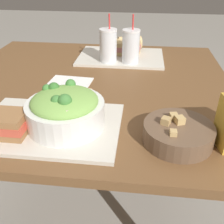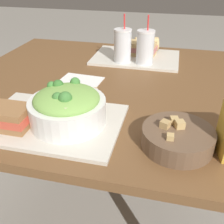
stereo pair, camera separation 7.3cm
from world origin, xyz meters
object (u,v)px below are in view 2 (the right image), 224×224
baguette_near (77,96)px  baguette_far (147,44)px  napkin_folded (81,81)px  sandwich_near (5,116)px  drink_cup_red (145,48)px  sandwich_far (140,48)px  drink_cup_dark (123,47)px  soup_bowl (177,137)px  salad_bowl (68,107)px

baguette_near → baguette_far: size_ratio=0.97×
baguette_near → baguette_far: (0.15, 0.65, 0.00)m
baguette_near → napkin_folded: bearing=17.1°
sandwich_near → drink_cup_red: drink_cup_red is taller
sandwich_far → drink_cup_dark: (-0.07, -0.12, 0.04)m
soup_bowl → baguette_far: baguette_far is taller
sandwich_near → baguette_near: 0.23m
salad_bowl → baguette_far: (0.14, 0.76, -0.02)m
salad_bowl → sandwich_far: salad_bowl is taller
soup_bowl → drink_cup_dark: drink_cup_dark is taller
sandwich_far → napkin_folded: size_ratio=0.95×
soup_bowl → sandwich_near: 0.49m
baguette_near → drink_cup_red: 0.49m
drink_cup_red → salad_bowl: bearing=-105.2°
baguette_far → salad_bowl: bearing=153.8°
drink_cup_dark → sandwich_far: bearing=60.7°
sandwich_far → drink_cup_red: size_ratio=0.78×
salad_bowl → sandwich_near: (-0.17, -0.06, -0.02)m
salad_bowl → sandwich_far: 0.69m
soup_bowl → napkin_folded: 0.53m
baguette_near → drink_cup_red: size_ratio=0.60×
salad_bowl → sandwich_far: (0.12, 0.68, -0.02)m
napkin_folded → salad_bowl: bearing=-76.3°
napkin_folded → sandwich_near: bearing=-103.7°
drink_cup_red → baguette_near: bearing=-109.7°
salad_bowl → sandwich_near: size_ratio=1.50×
soup_bowl → sandwich_far: bearing=105.9°
salad_bowl → soup_bowl: 0.32m
baguette_near → drink_cup_red: bearing=-19.9°
sandwich_far → drink_cup_dark: size_ratio=0.78×
baguette_near → baguette_far: bearing=-13.2°
salad_bowl → napkin_folded: 0.34m
baguette_near → drink_cup_red: drink_cup_red is taller
sandwich_far → baguette_far: (0.03, 0.08, 0.00)m
sandwich_far → drink_cup_dark: drink_cup_dark is taller
baguette_far → drink_cup_red: size_ratio=0.62×
napkin_folded → soup_bowl: bearing=-41.5°
baguette_far → drink_cup_dark: size_ratio=0.62×
soup_bowl → baguette_near: (-0.33, 0.13, 0.02)m
sandwich_far → napkin_folded: bearing=-111.5°
soup_bowl → sandwich_far: 0.74m
salad_bowl → baguette_far: salad_bowl is taller
drink_cup_dark → baguette_far: bearing=64.8°
baguette_near → napkin_folded: (-0.07, 0.22, -0.05)m
drink_cup_dark → napkin_folded: bearing=-118.0°
salad_bowl → soup_bowl: (0.32, -0.03, -0.04)m
baguette_near → drink_cup_dark: drink_cup_dark is taller
salad_bowl → soup_bowl: salad_bowl is taller
salad_bowl → drink_cup_red: bearing=74.8°
drink_cup_red → drink_cup_dark: bearing=180.0°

